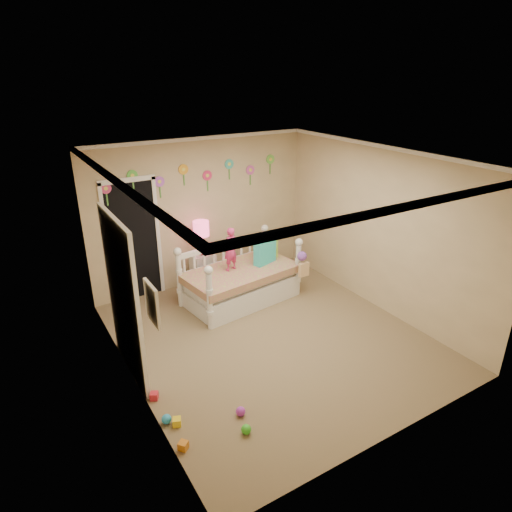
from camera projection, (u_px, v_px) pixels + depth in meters
floor at (271, 337)px, 6.51m from camera, size 4.00×4.50×0.01m
ceiling at (274, 158)px, 5.50m from camera, size 4.00×4.50×0.01m
back_wall at (202, 212)px, 7.78m from camera, size 4.00×0.01×2.60m
left_wall at (125, 291)px, 5.05m from camera, size 0.01×4.50×2.60m
right_wall at (380, 230)px, 6.96m from camera, size 0.01×4.50×2.60m
crown_molding at (274, 161)px, 5.51m from camera, size 4.00×4.50×0.06m
daybed at (240, 272)px, 7.37m from camera, size 2.00×1.25×1.02m
pillow_turquoise at (265, 252)px, 7.49m from camera, size 0.44×0.27×0.42m
pillow_lime at (266, 248)px, 7.75m from camera, size 0.39×0.22×0.35m
child at (230, 249)px, 7.18m from camera, size 0.30×0.24×0.73m
nightstand at (203, 271)px, 7.85m from camera, size 0.41×0.33×0.65m
table_lamp at (201, 233)px, 7.57m from camera, size 0.27×0.27×0.60m
closet_doorway at (133, 240)px, 7.27m from camera, size 0.90×0.04×2.07m
flower_decals at (196, 177)px, 7.48m from camera, size 3.40×0.02×0.50m
mirror_closet at (124, 298)px, 5.41m from camera, size 0.07×1.30×2.10m
wall_picture at (152, 304)px, 4.26m from camera, size 0.05×0.34×0.42m
hanging_bag at (302, 265)px, 7.37m from camera, size 0.20×0.16×0.36m
toy_scatter at (196, 404)px, 5.14m from camera, size 0.90×1.36×0.11m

